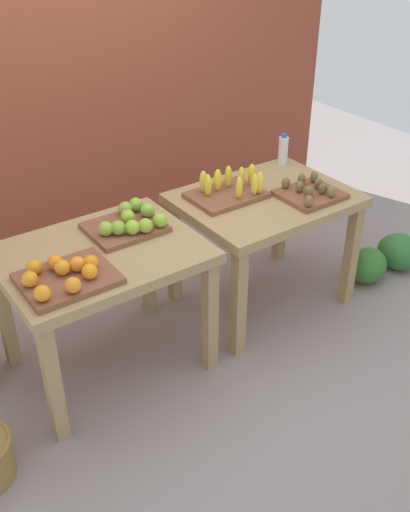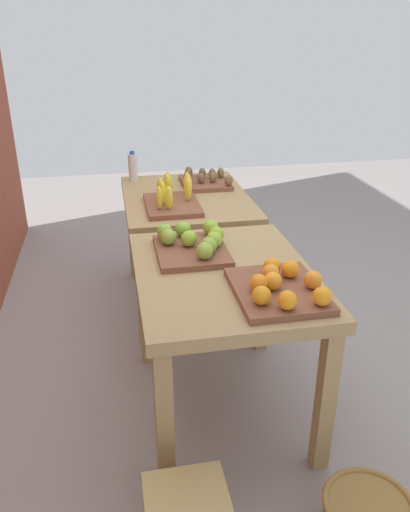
% 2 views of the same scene
% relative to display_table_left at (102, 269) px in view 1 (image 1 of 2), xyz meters
% --- Properties ---
extents(ground_plane, '(8.00, 8.00, 0.00)m').
position_rel_display_table_left_xyz_m(ground_plane, '(0.56, 0.00, -0.66)').
color(ground_plane, gray).
extents(back_wall, '(4.40, 0.12, 3.00)m').
position_rel_display_table_left_xyz_m(back_wall, '(0.56, 1.35, 0.84)').
color(back_wall, brown).
rests_on(back_wall, ground_plane).
extents(display_table_left, '(1.04, 0.80, 0.77)m').
position_rel_display_table_left_xyz_m(display_table_left, '(0.00, 0.00, 0.00)').
color(display_table_left, tan).
rests_on(display_table_left, ground_plane).
extents(display_table_right, '(1.04, 0.80, 0.77)m').
position_rel_display_table_left_xyz_m(display_table_right, '(1.12, 0.00, 0.00)').
color(display_table_right, tan).
rests_on(display_table_right, ground_plane).
extents(orange_bin, '(0.44, 0.36, 0.11)m').
position_rel_display_table_left_xyz_m(orange_bin, '(-0.27, -0.18, 0.15)').
color(orange_bin, brown).
rests_on(orange_bin, display_table_left).
extents(apple_bin, '(0.40, 0.36, 0.11)m').
position_rel_display_table_left_xyz_m(apple_bin, '(0.23, 0.10, 0.16)').
color(apple_bin, brown).
rests_on(apple_bin, display_table_left).
extents(banana_crate, '(0.45, 0.32, 0.17)m').
position_rel_display_table_left_xyz_m(banana_crate, '(0.93, 0.11, 0.16)').
color(banana_crate, brown).
rests_on(banana_crate, display_table_right).
extents(kiwi_bin, '(0.36, 0.32, 0.10)m').
position_rel_display_table_left_xyz_m(kiwi_bin, '(1.33, -0.17, 0.15)').
color(kiwi_bin, brown).
rests_on(kiwi_bin, display_table_right).
extents(water_bottle, '(0.06, 0.06, 0.21)m').
position_rel_display_table_left_xyz_m(water_bottle, '(1.53, 0.31, 0.21)').
color(water_bottle, silver).
rests_on(water_bottle, display_table_right).
extents(watermelon_pile, '(0.67, 0.40, 0.27)m').
position_rel_display_table_left_xyz_m(watermelon_pile, '(2.05, -0.27, -0.53)').
color(watermelon_pile, '#317334').
rests_on(watermelon_pile, ground_plane).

